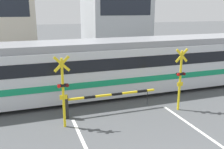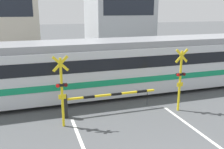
# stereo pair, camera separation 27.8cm
# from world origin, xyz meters

# --- Properties ---
(rail_track_near) EXTENTS (50.00, 0.10, 0.08)m
(rail_track_near) POSITION_xyz_m (0.00, 8.61, 0.04)
(rail_track_near) COLOR #6B6051
(rail_track_near) RESTS_ON ground_plane
(rail_track_far) EXTENTS (50.00, 0.10, 0.08)m
(rail_track_far) POSITION_xyz_m (0.00, 10.04, 0.04)
(rail_track_far) COLOR #6B6051
(rail_track_far) RESTS_ON ground_plane
(commuter_train) EXTENTS (20.32, 2.97, 3.22)m
(commuter_train) POSITION_xyz_m (2.16, 9.33, 1.72)
(commuter_train) COLOR silver
(commuter_train) RESTS_ON ground_plane
(crossing_barrier_near) EXTENTS (4.67, 0.20, 1.12)m
(crossing_barrier_near) POSITION_xyz_m (-1.35, 6.73, 0.74)
(crossing_barrier_near) COLOR black
(crossing_barrier_near) RESTS_ON ground_plane
(crossing_barrier_far) EXTENTS (4.67, 0.20, 1.12)m
(crossing_barrier_far) POSITION_xyz_m (1.35, 12.53, 0.74)
(crossing_barrier_far) COLOR black
(crossing_barrier_far) RESTS_ON ground_plane
(crossing_signal_left) EXTENTS (0.68, 0.15, 3.13)m
(crossing_signal_left) POSITION_xyz_m (-2.86, 5.86, 1.72)
(crossing_signal_left) COLOR yellow
(crossing_signal_left) RESTS_ON ground_plane
(crossing_signal_right) EXTENTS (0.68, 0.15, 3.13)m
(crossing_signal_right) POSITION_xyz_m (2.86, 5.86, 1.72)
(crossing_signal_right) COLOR yellow
(crossing_signal_right) RESTS_ON ground_plane
(pedestrian) EXTENTS (0.38, 0.22, 1.60)m
(pedestrian) POSITION_xyz_m (0.84, 15.21, 0.91)
(pedestrian) COLOR #33384C
(pedestrian) RESTS_ON ground_plane
(building_left_of_street) EXTENTS (6.73, 7.37, 9.34)m
(building_left_of_street) POSITION_xyz_m (-6.37, 25.51, 4.67)
(building_left_of_street) COLOR beige
(building_left_of_street) RESTS_ON ground_plane
(building_right_of_street) EXTENTS (7.02, 7.37, 9.42)m
(building_right_of_street) POSITION_xyz_m (6.52, 25.51, 4.71)
(building_right_of_street) COLOR #B2B7BC
(building_right_of_street) RESTS_ON ground_plane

